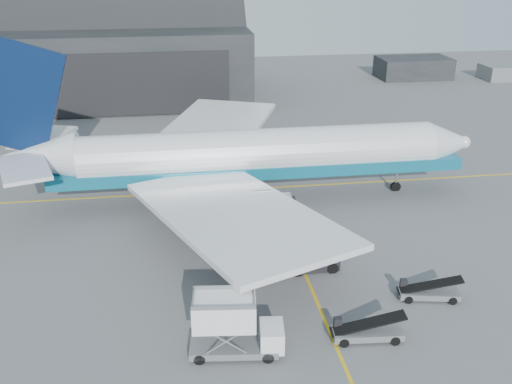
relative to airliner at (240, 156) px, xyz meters
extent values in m
plane|color=#565659|center=(3.35, -17.30, -4.83)|extent=(200.00, 200.00, 0.00)
cube|color=gold|center=(3.35, 2.70, -4.82)|extent=(80.00, 0.25, 0.02)
cube|color=gold|center=(3.35, -19.30, -4.82)|extent=(0.25, 40.00, 0.02)
cube|color=black|center=(-18.65, 47.70, 1.17)|extent=(50.00, 28.00, 12.00)
cube|color=black|center=(-18.65, 33.60, 0.17)|extent=(42.00, 0.40, 9.50)
cube|color=black|center=(41.35, 54.70, -4.83)|extent=(14.00, 8.00, 4.00)
cube|color=slate|center=(58.35, 50.70, -4.83)|extent=(8.00, 6.00, 2.80)
cylinder|color=white|center=(2.01, 0.00, 0.28)|extent=(35.42, 4.72, 4.72)
cone|color=white|center=(21.89, 0.00, 0.28)|extent=(4.33, 4.72, 4.72)
sphere|color=white|center=(23.85, 0.00, 0.28)|extent=(1.38, 1.38, 1.38)
cone|color=white|center=(-19.14, 0.00, 0.87)|extent=(6.89, 4.72, 4.72)
cube|color=black|center=(20.70, 0.00, 0.87)|extent=(2.56, 2.16, 0.69)
cube|color=#0E607A|center=(2.01, 0.00, -1.24)|extent=(41.32, 4.77, 1.18)
cube|color=white|center=(-1.92, -11.81, -0.70)|extent=(18.14, 24.12, 1.44)
cube|color=white|center=(-1.92, 11.81, -0.70)|extent=(18.14, 24.12, 1.44)
cube|color=white|center=(-19.63, -4.43, 1.46)|extent=(6.02, 8.23, 0.34)
cube|color=white|center=(-19.63, 4.43, 1.46)|extent=(6.02, 8.23, 0.34)
cube|color=#08183C|center=(-20.12, 0.00, 6.68)|extent=(9.12, 0.49, 11.33)
cylinder|color=gray|center=(1.03, -7.87, -2.28)|extent=(5.12, 2.66, 2.66)
cylinder|color=gray|center=(1.03, 7.87, -2.28)|extent=(5.12, 2.66, 2.66)
cylinder|color=#A5A5AA|center=(16.77, 0.00, -3.46)|extent=(0.28, 0.28, 2.75)
cylinder|color=black|center=(16.77, 0.00, -4.39)|extent=(1.08, 0.34, 1.08)
cylinder|color=black|center=(0.05, -3.15, -4.29)|extent=(1.28, 0.44, 1.28)
cylinder|color=black|center=(0.05, 3.15, -4.29)|extent=(1.28, 0.44, 1.28)
cube|color=slate|center=(-3.36, -24.04, -4.32)|extent=(5.84, 2.86, 0.47)
cube|color=white|center=(-0.94, -24.31, -3.57)|extent=(1.73, 2.31, 1.50)
cube|color=black|center=(-0.24, -24.39, -3.33)|extent=(0.27, 1.78, 0.84)
cube|color=white|center=(-3.92, -23.98, -1.65)|extent=(4.17, 2.77, 1.87)
cylinder|color=black|center=(-1.33, -25.26, -4.46)|extent=(0.78, 0.36, 0.75)
cylinder|color=black|center=(-1.11, -23.30, -4.46)|extent=(0.78, 0.36, 0.75)
cylinder|color=black|center=(-5.61, -24.78, -4.46)|extent=(0.78, 0.36, 0.75)
cylinder|color=black|center=(-5.39, -22.82, -4.46)|extent=(0.78, 0.36, 0.75)
cube|color=black|center=(4.12, -14.35, -4.27)|extent=(4.15, 2.34, 0.92)
cube|color=white|center=(4.73, -14.33, -3.45)|extent=(1.47, 1.87, 0.92)
cylinder|color=black|center=(5.58, -15.34, -4.42)|extent=(0.93, 0.38, 0.92)
cylinder|color=black|center=(5.53, -13.29, -4.42)|extent=(0.93, 0.38, 0.92)
cylinder|color=black|center=(2.71, -15.40, -4.42)|extent=(0.93, 0.38, 0.92)
cylinder|color=black|center=(2.66, -13.35, -4.42)|extent=(0.93, 0.38, 0.92)
cube|color=slate|center=(5.60, -23.88, -4.36)|extent=(4.78, 1.98, 0.48)
cube|color=black|center=(5.60, -23.88, -3.61)|extent=(5.04, 1.47, 1.36)
cube|color=black|center=(3.75, -23.14, -3.83)|extent=(0.56, 0.47, 0.64)
cylinder|color=black|center=(7.23, -24.76, -4.52)|extent=(0.66, 0.32, 0.64)
cylinder|color=black|center=(7.36, -23.28, -4.52)|extent=(0.66, 0.32, 0.64)
cylinder|color=black|center=(3.85, -24.48, -4.52)|extent=(0.66, 0.32, 0.64)
cylinder|color=black|center=(3.97, -23.00, -4.52)|extent=(0.66, 0.32, 0.64)
cube|color=slate|center=(11.67, -19.95, -4.38)|extent=(4.61, 2.31, 0.45)
cube|color=black|center=(11.67, -19.95, -3.68)|extent=(4.80, 1.87, 1.28)
cube|color=black|center=(10.01, -19.07, -3.88)|extent=(0.57, 0.49, 0.60)
cylinder|color=black|center=(13.11, -20.94, -4.53)|extent=(0.64, 0.36, 0.60)
cylinder|color=black|center=(13.38, -19.56, -4.53)|extent=(0.64, 0.36, 0.60)
cylinder|color=black|center=(9.97, -20.33, -4.53)|extent=(0.64, 0.36, 0.60)
cylinder|color=black|center=(10.23, -18.96, -4.53)|extent=(0.64, 0.36, 0.60)
cube|color=#F53D07|center=(8.85, -11.77, -4.82)|extent=(0.35, 0.35, 0.03)
cone|color=#F53D07|center=(8.85, -11.77, -4.58)|extent=(0.35, 0.35, 0.51)
camera|label=1|loc=(-6.26, -53.61, 19.28)|focal=40.00mm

